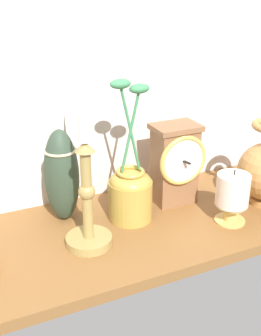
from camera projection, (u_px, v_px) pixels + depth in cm
name	position (u px, v px, depth cm)	size (l,w,h in cm)	color
ground_plane	(122.00, 233.00, 95.92)	(100.00, 36.00, 2.40)	brown
back_wall	(87.00, 63.00, 97.55)	(120.00, 2.00, 65.00)	silver
mantel_clock	(175.00, 163.00, 102.70)	(11.95, 10.06, 19.39)	brown
candlestick_tall_center	(87.00, 186.00, 84.43)	(9.52, 9.52, 41.90)	#A08649
brass_vase_jar	(130.00, 190.00, 96.64)	(9.82, 9.82, 31.96)	#B0903C
pillar_candle_front	(232.00, 195.00, 95.50)	(7.30, 7.30, 12.61)	#D7B55E
tall_ceramic_vase	(62.00, 175.00, 94.93)	(7.62, 7.62, 21.28)	#2F4131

